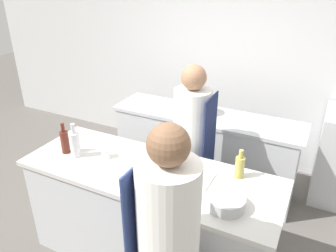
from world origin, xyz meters
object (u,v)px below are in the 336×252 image
Objects in this scene: bottle_wine at (65,141)px; stockpot at (200,105)px; chef_at_stove at (192,149)px; bottle_olive_oil at (240,166)px; bottle_vinegar at (75,144)px; bowl_mixing_large at (156,159)px; cup at (106,153)px; bowl_prep_small at (226,202)px; bowl_ceramic_blue at (125,171)px.

bottle_wine is 1.15× the size of stockpot.
bottle_olive_oil is at bearing 54.72° from chef_at_stove.
bottle_vinegar reaches higher than bottle_olive_oil.
chef_at_stove reaches higher than bottle_vinegar.
chef_at_stove is at bearing 37.51° from bottle_wine.
bowl_mixing_large is at bearing 17.04° from bottle_vinegar.
stockpot reaches higher than bowl_mixing_large.
cup is (0.37, 0.09, -0.07)m from bottle_wine.
chef_at_stove is at bearing 126.51° from bowl_prep_small.
bottle_olive_oil is 2.78× the size of cup.
bottle_vinegar is 1.25× the size of stockpot.
chef_at_stove is 19.36× the size of cup.
bottle_wine is at bearing -167.96° from bottle_olive_oil.
cup is at bearing 22.22° from bottle_vinegar.
stockpot is at bearing 93.29° from bowl_mixing_large.
bowl_mixing_large is 0.70× the size of stockpot.
bowl_mixing_large is (0.68, 0.21, -0.08)m from bottle_vinegar.
bottle_wine is (-0.91, -0.70, 0.20)m from chef_at_stove.
chef_at_stove reaches higher than bottle_olive_oil.
bottle_olive_oil is 1.13m from cup.
bowl_ceramic_blue is 1.01× the size of stockpot.
bowl_ceramic_blue is (-0.80, -0.39, -0.05)m from bottle_olive_oil.
bottle_vinegar is at bearing -166.53° from bottle_olive_oil.
bottle_olive_oil is at bearing 9.74° from bowl_mixing_large.
stockpot is (0.61, 1.35, -0.02)m from bottle_vinegar.
stockpot is (-0.76, 1.43, 0.06)m from bowl_prep_small.
bottle_olive_oil reaches higher than stockpot.
bowl_prep_small is 1.04× the size of bowl_ceramic_blue.
chef_at_stove reaches higher than bowl_prep_small.
bottle_olive_oil reaches higher than cup.
chef_at_stove is 0.82m from bowl_ceramic_blue.
bottle_wine is (-1.48, -0.32, 0.02)m from bottle_olive_oil.
chef_at_stove is at bearing 48.24° from cup.
bowl_ceramic_blue is (0.55, -0.07, -0.08)m from bottle_vinegar.
bottle_olive_oil is 0.40m from bowl_prep_small.
bowl_prep_small reaches higher than bowl_ceramic_blue.
bottle_vinegar is 3.58× the size of cup.
bowl_prep_small is 1.62m from stockpot.
chef_at_stove reaches higher than bowl_mixing_large.
bottle_olive_oil is 0.96× the size of bowl_ceramic_blue.
bottle_wine reaches higher than stockpot.
stockpot is (-0.74, 1.03, 0.00)m from bottle_olive_oil.
cup is 1.31m from stockpot.
bottle_wine is 1.63× the size of bowl_mixing_large.
stockpot is (-0.18, 0.64, 0.19)m from chef_at_stove.
bottle_wine is at bearing 175.99° from bottle_vinegar.
bottle_vinegar is 0.13m from bottle_wine.
bottle_wine reaches higher than bowl_prep_small.
bottle_wine is 0.68m from bowl_ceramic_blue.
cup is (-0.55, -0.61, 0.14)m from chef_at_stove.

